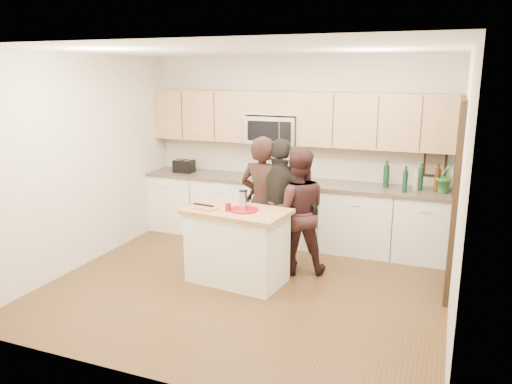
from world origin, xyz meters
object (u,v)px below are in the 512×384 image
at_px(woman_left, 263,203).
at_px(woman_right, 281,206).
at_px(woman_center, 297,212).
at_px(toaster, 184,166).
at_px(island, 237,245).

distance_m(woman_left, woman_right, 0.24).
relative_size(woman_center, woman_right, 0.93).
bearing_deg(woman_center, toaster, -46.98).
xyz_separation_m(island, toaster, (-1.59, 1.57, 0.58)).
relative_size(toaster, woman_left, 0.18).
height_order(island, woman_center, woman_center).
distance_m(island, toaster, 2.31).
xyz_separation_m(woman_center, woman_right, (-0.21, 0.00, 0.06)).
bearing_deg(woman_center, woman_right, -21.73).
height_order(island, woman_right, woman_right).
bearing_deg(toaster, woman_left, -30.84).
relative_size(island, woman_right, 0.75).
height_order(woman_left, woman_right, woman_left).
height_order(toaster, woman_left, woman_left).
relative_size(toaster, woman_center, 0.19).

